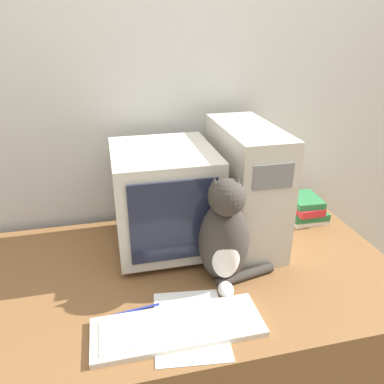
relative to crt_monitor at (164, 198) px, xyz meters
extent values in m
cube|color=silver|center=(0.04, 0.31, 0.34)|extent=(7.00, 0.05, 2.50)
cube|color=brown|center=(0.04, -0.19, -0.56)|extent=(1.54, 0.87, 0.70)
cube|color=beige|center=(0.00, 0.00, -0.19)|extent=(0.26, 0.24, 0.02)
cube|color=beige|center=(0.00, 0.00, 0.01)|extent=(0.37, 0.41, 0.38)
cube|color=#1E2338|center=(0.00, -0.20, 0.01)|extent=(0.30, 0.01, 0.29)
cube|color=beige|center=(0.32, -0.02, 0.03)|extent=(0.20, 0.46, 0.47)
cube|color=slate|center=(0.32, -0.26, 0.16)|extent=(0.14, 0.01, 0.08)
cube|color=silver|center=(-0.04, -0.47, -0.20)|extent=(0.50, 0.17, 0.02)
cube|color=beige|center=(-0.04, -0.47, -0.19)|extent=(0.45, 0.13, 0.00)
ellipsoid|color=#38332D|center=(0.16, -0.26, -0.06)|extent=(0.20, 0.19, 0.29)
ellipsoid|color=white|center=(0.15, -0.32, -0.08)|extent=(0.10, 0.06, 0.16)
sphere|color=#38332D|center=(0.15, -0.29, 0.12)|extent=(0.14, 0.14, 0.12)
cone|color=#38332D|center=(0.11, -0.28, 0.16)|extent=(0.04, 0.04, 0.04)
cone|color=#38332D|center=(0.18, -0.29, 0.16)|extent=(0.04, 0.04, 0.04)
ellipsoid|color=white|center=(0.14, -0.35, -0.19)|extent=(0.07, 0.08, 0.04)
cylinder|color=#38332D|center=(0.23, -0.29, -0.19)|extent=(0.22, 0.08, 0.03)
cube|color=beige|center=(0.65, 0.08, -0.20)|extent=(0.16, 0.18, 0.02)
cube|color=#28703D|center=(0.65, 0.06, -0.17)|extent=(0.17, 0.16, 0.03)
cube|color=red|center=(0.64, 0.06, -0.14)|extent=(0.12, 0.18, 0.03)
cube|color=#28703D|center=(0.64, 0.06, -0.11)|extent=(0.13, 0.17, 0.03)
cylinder|color=navy|center=(-0.15, -0.36, -0.20)|extent=(0.15, 0.03, 0.01)
cube|color=white|center=(0.00, -0.46, -0.21)|extent=(0.25, 0.32, 0.00)
camera|label=1|loc=(-0.19, -1.28, 0.61)|focal=35.00mm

